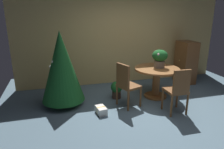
% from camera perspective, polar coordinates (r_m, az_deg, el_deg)
% --- Properties ---
extents(ground_plane, '(6.60, 6.60, 0.00)m').
position_cam_1_polar(ground_plane, '(4.62, 11.17, -10.28)').
color(ground_plane, slate).
extents(back_wall_panel, '(6.00, 0.10, 2.60)m').
position_cam_1_polar(back_wall_panel, '(6.20, 2.74, 9.69)').
color(back_wall_panel, tan).
rests_on(back_wall_panel, ground_plane).
extents(round_dining_table, '(1.08, 1.08, 0.74)m').
position_cam_1_polar(round_dining_table, '(5.29, 11.91, -0.52)').
color(round_dining_table, brown).
rests_on(round_dining_table, ground_plane).
extents(flower_vase, '(0.37, 0.37, 0.44)m').
position_cam_1_polar(flower_vase, '(5.25, 12.73, 4.56)').
color(flower_vase, '#665B51').
rests_on(flower_vase, round_dining_table).
extents(wooden_chair_near, '(0.41, 0.42, 0.98)m').
position_cam_1_polar(wooden_chair_near, '(4.52, 17.31, -3.74)').
color(wooden_chair_near, brown).
rests_on(wooden_chair_near, ground_plane).
extents(wooden_chair_left_near, '(0.53, 0.56, 1.00)m').
position_cam_1_polar(wooden_chair_left_near, '(4.65, 3.84, -2.32)').
color(wooden_chair_left_near, brown).
rests_on(wooden_chair_left_near, ground_plane).
extents(holiday_tree, '(0.96, 0.96, 1.69)m').
position_cam_1_polar(holiday_tree, '(4.77, -13.44, 2.10)').
color(holiday_tree, brown).
rests_on(holiday_tree, ground_plane).
extents(gift_box_cream, '(0.22, 0.32, 0.15)m').
position_cam_1_polar(gift_box_cream, '(4.51, -2.96, -9.60)').
color(gift_box_cream, silver).
rests_on(gift_box_cream, ground_plane).
extents(wooden_cabinet, '(0.44, 0.62, 1.23)m').
position_cam_1_polar(wooden_cabinet, '(6.60, 19.22, 3.15)').
color(wooden_cabinet, brown).
rests_on(wooden_cabinet, ground_plane).
extents(potted_plant, '(0.28, 0.28, 0.43)m').
position_cam_1_polar(potted_plant, '(5.20, 1.23, -3.95)').
color(potted_plant, '#4C382D').
rests_on(potted_plant, ground_plane).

